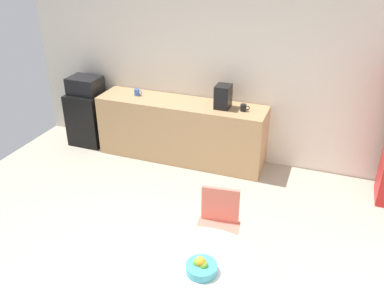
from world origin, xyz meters
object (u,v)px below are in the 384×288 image
(fruit_bowl, at_px, (201,267))
(mug_white, at_px, (244,108))
(coffee_maker, at_px, (223,97))
(mug_green, at_px, (137,92))
(mini_fridge, at_px, (89,118))
(chair_coral, at_px, (218,220))
(microwave, at_px, (85,85))

(fruit_bowl, xyz_separation_m, mug_white, (-0.38, 2.85, 0.16))
(coffee_maker, bearing_deg, mug_green, 179.08)
(mini_fridge, relative_size, chair_coral, 1.00)
(fruit_bowl, relative_size, mug_white, 1.88)
(chair_coral, distance_m, mug_green, 2.74)
(mini_fridge, bearing_deg, chair_coral, -35.19)
(mini_fridge, height_order, chair_coral, chair_coral)
(coffee_maker, bearing_deg, mini_fridge, 180.00)
(mug_green, bearing_deg, chair_coral, -46.39)
(microwave, distance_m, chair_coral, 3.39)
(chair_coral, xyz_separation_m, fruit_bowl, (0.14, -0.93, 0.27))
(mini_fridge, xyz_separation_m, fruit_bowl, (2.89, -2.87, 0.38))
(mini_fridge, distance_m, mug_green, 1.03)
(mini_fridge, height_order, mug_green, mug_green)
(chair_coral, bearing_deg, mug_green, 133.61)
(mini_fridge, relative_size, microwave, 1.73)
(chair_coral, relative_size, mug_green, 6.43)
(mug_white, relative_size, mug_green, 1.00)
(mini_fridge, bearing_deg, fruit_bowl, -44.83)
(mini_fridge, relative_size, mug_green, 6.43)
(fruit_bowl, height_order, mug_white, mug_white)
(chair_coral, bearing_deg, coffee_maker, 105.57)
(mug_white, xyz_separation_m, coffee_maker, (-0.30, 0.02, 0.11))
(chair_coral, distance_m, mug_white, 1.98)
(microwave, bearing_deg, mini_fridge, 0.00)
(microwave, relative_size, chair_coral, 0.58)
(mug_green, bearing_deg, fruit_bowl, -55.26)
(mug_green, bearing_deg, microwave, -178.62)
(mug_green, bearing_deg, mini_fridge, -178.62)
(microwave, height_order, mug_green, microwave)
(coffee_maker, bearing_deg, chair_coral, -74.43)
(mug_green, distance_m, coffee_maker, 1.33)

